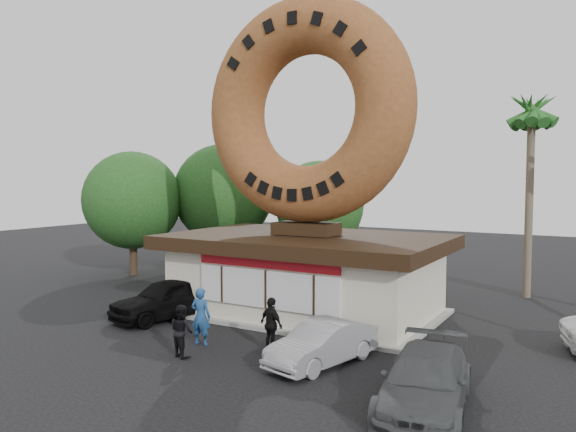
# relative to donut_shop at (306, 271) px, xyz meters

# --- Properties ---
(ground) EXTENTS (90.00, 90.00, 0.00)m
(ground) POSITION_rel_donut_shop_xyz_m (0.00, -5.98, -1.77)
(ground) COLOR black
(ground) RESTS_ON ground
(donut_shop) EXTENTS (11.20, 7.20, 3.80)m
(donut_shop) POSITION_rel_donut_shop_xyz_m (0.00, 0.00, 0.00)
(donut_shop) COLOR silver
(donut_shop) RESTS_ON ground
(giant_donut) EXTENTS (9.14, 2.33, 9.14)m
(giant_donut) POSITION_rel_donut_shop_xyz_m (0.00, 0.02, 6.61)
(giant_donut) COLOR #97592C
(giant_donut) RESTS_ON donut_shop
(tree_west) EXTENTS (6.00, 6.00, 7.65)m
(tree_west) POSITION_rel_donut_shop_xyz_m (-9.50, 7.02, 2.87)
(tree_west) COLOR #473321
(tree_west) RESTS_ON ground
(tree_mid) EXTENTS (5.20, 5.20, 6.63)m
(tree_mid) POSITION_rel_donut_shop_xyz_m (-4.00, 9.02, 2.25)
(tree_mid) COLOR #473321
(tree_mid) RESTS_ON ground
(tree_far) EXTENTS (5.60, 5.60, 7.14)m
(tree_far) POSITION_rel_donut_shop_xyz_m (-13.00, 3.02, 2.56)
(tree_far) COLOR #473321
(tree_far) RESTS_ON ground
(palm_near) EXTENTS (2.60, 2.60, 9.75)m
(palm_near) POSITION_rel_donut_shop_xyz_m (7.50, 8.02, 6.65)
(palm_near) COLOR #726651
(palm_near) RESTS_ON ground
(street_lamp) EXTENTS (2.11, 0.20, 8.00)m
(street_lamp) POSITION_rel_donut_shop_xyz_m (-1.86, 10.02, 2.72)
(street_lamp) COLOR #59595E
(street_lamp) RESTS_ON ground
(person_left) EXTENTS (0.78, 0.58, 1.96)m
(person_left) POSITION_rel_donut_shop_xyz_m (-0.98, -5.62, -0.79)
(person_left) COLOR navy
(person_left) RESTS_ON ground
(person_center) EXTENTS (0.96, 0.84, 1.66)m
(person_center) POSITION_rel_donut_shop_xyz_m (-0.69, -6.92, -0.94)
(person_center) COLOR black
(person_center) RESTS_ON ground
(person_right) EXTENTS (1.13, 0.76, 1.77)m
(person_right) POSITION_rel_donut_shop_xyz_m (1.46, -5.02, -0.88)
(person_right) COLOR black
(person_right) RESTS_ON ground
(car_black) EXTENTS (3.01, 5.03, 1.60)m
(car_black) POSITION_rel_donut_shop_xyz_m (-4.43, -3.49, -0.96)
(car_black) COLOR black
(car_black) RESTS_ON ground
(car_silver) EXTENTS (2.25, 4.15, 1.30)m
(car_silver) POSITION_rel_donut_shop_xyz_m (3.48, -5.36, -1.12)
(car_silver) COLOR #9C9CA1
(car_silver) RESTS_ON ground
(car_grey) EXTENTS (2.77, 5.17, 1.42)m
(car_grey) POSITION_rel_donut_shop_xyz_m (7.14, -7.06, -1.05)
(car_grey) COLOR #4D5051
(car_grey) RESTS_ON ground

